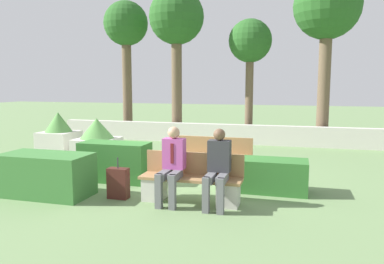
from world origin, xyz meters
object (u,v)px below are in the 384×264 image
person_seated_man (172,161)px  tree_center_right (250,45)px  tree_leftmost (126,29)px  bench_front (191,184)px  planter_corner_left (97,142)px  suitcase (118,183)px  person_seated_woman (218,165)px  tree_rightmost (327,10)px  bench_left_side (210,160)px  tree_center_left (176,21)px  planter_corner_right (59,137)px

person_seated_man → tree_center_right: 8.10m
tree_leftmost → bench_front: bearing=-57.8°
planter_corner_left → suitcase: (2.01, -2.77, -0.27)m
tree_leftmost → tree_center_right: size_ratio=1.22×
person_seated_woman → tree_center_right: size_ratio=0.30×
tree_rightmost → tree_leftmost: bearing=176.4°
bench_left_side → person_seated_man: person_seated_man is taller
person_seated_man → tree_center_right: size_ratio=0.31×
tree_center_left → planter_corner_right: bearing=-116.3°
suitcase → bench_left_side: bearing=61.6°
person_seated_man → planter_corner_right: size_ratio=1.04×
planter_corner_left → bench_left_side: bearing=-9.7°
tree_center_left → person_seated_man: bearing=-72.6°
person_seated_man → tree_rightmost: 8.82m
person_seated_woman → tree_leftmost: tree_leftmost is taller
person_seated_man → tree_center_left: tree_center_left is taller
bench_left_side → person_seated_man: bearing=-103.2°
planter_corner_right → tree_center_left: size_ratio=0.23×
bench_left_side → tree_rightmost: tree_rightmost is taller
tree_leftmost → suitcase: bearing=-65.8°
tree_rightmost → suitcase: bearing=-117.9°
suitcase → planter_corner_left: bearing=126.0°
tree_rightmost → person_seated_woman: bearing=-105.8°
bench_left_side → suitcase: bearing=-127.1°
person_seated_man → planter_corner_left: size_ratio=1.13×
planter_corner_right → tree_rightmost: size_ratio=0.22×
planter_corner_left → tree_center_left: tree_center_left is taller
tree_leftmost → person_seated_woman: bearing=-55.6°
bench_front → planter_corner_left: size_ratio=1.53×
tree_leftmost → tree_center_right: (4.96, -0.29, -0.76)m
tree_center_left → tree_center_right: 2.84m
bench_left_side → person_seated_man: (-0.17, -2.20, 0.41)m
planter_corner_left → suitcase: size_ratio=1.55×
planter_corner_right → tree_rightmost: bearing=30.5°
bench_front → planter_corner_left: bearing=142.1°
bench_left_side → bench_front: bearing=-94.9°
planter_corner_left → tree_leftmost: bearing=106.7°
bench_left_side → tree_rightmost: bearing=53.5°
planter_corner_left → planter_corner_right: size_ratio=0.92×
tree_center_left → bench_left_side: bearing=-64.5°
bench_left_side → tree_center_right: 6.27m
tree_center_left → tree_center_right: bearing=4.2°
planter_corner_left → tree_center_right: tree_center_right is taller
bench_front → tree_rightmost: 8.79m
person_seated_man → bench_left_side: bearing=85.6°
bench_left_side → tree_rightmost: size_ratio=0.33×
person_seated_man → person_seated_woman: bearing=-0.1°
tree_rightmost → planter_corner_left: bearing=-141.8°
planter_corner_left → suitcase: planter_corner_left is taller
person_seated_woman → planter_corner_left: (-3.85, 2.75, -0.18)m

